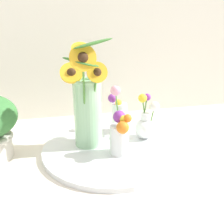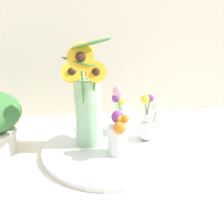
# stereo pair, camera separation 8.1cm
# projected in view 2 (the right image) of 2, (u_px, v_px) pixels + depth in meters

# --- Properties ---
(ground_plane) EXTENTS (6.00, 6.00, 0.00)m
(ground_plane) POSITION_uv_depth(u_px,v_px,m) (109.00, 163.00, 0.76)
(ground_plane) COLOR silver
(serving_tray) EXTENTS (0.53, 0.53, 0.02)m
(serving_tray) POSITION_uv_depth(u_px,v_px,m) (112.00, 147.00, 0.86)
(serving_tray) COLOR silver
(serving_tray) RESTS_ON ground_plane
(mason_jar_sunflowers) EXTENTS (0.18, 0.26, 0.40)m
(mason_jar_sunflowers) POSITION_uv_depth(u_px,v_px,m) (88.00, 104.00, 0.82)
(mason_jar_sunflowers) COLOR #99CC9E
(mason_jar_sunflowers) RESTS_ON serving_tray
(vase_small_center) EXTENTS (0.07, 0.09, 0.16)m
(vase_small_center) POSITION_uv_depth(u_px,v_px,m) (118.00, 135.00, 0.76)
(vase_small_center) COLOR white
(vase_small_center) RESTS_ON serving_tray
(vase_bulb_right) EXTENTS (0.10, 0.09, 0.18)m
(vase_bulb_right) POSITION_uv_depth(u_px,v_px,m) (148.00, 124.00, 0.88)
(vase_bulb_right) COLOR white
(vase_bulb_right) RESTS_ON serving_tray
(vase_small_back) EXTENTS (0.08, 0.12, 0.22)m
(vase_small_back) POSITION_uv_depth(u_px,v_px,m) (122.00, 114.00, 0.95)
(vase_small_back) COLOR white
(vase_small_back) RESTS_ON serving_tray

